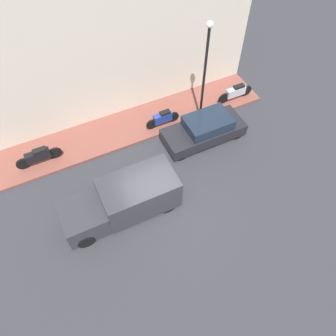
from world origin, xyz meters
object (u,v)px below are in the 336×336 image
at_px(motorcycle_black, 39,156).
at_px(scooter_silver, 236,92).
at_px(motorcycle_blue, 163,118).
at_px(streetlamp, 205,65).
at_px(parked_car, 205,129).
at_px(delivery_van, 122,200).

height_order(motorcycle_black, scooter_silver, motorcycle_black).
bearing_deg(motorcycle_blue, scooter_silver, -89.34).
bearing_deg(scooter_silver, streetlamp, 98.88).
relative_size(motorcycle_blue, streetlamp, 0.34).
distance_m(parked_car, delivery_van, 5.53).
bearing_deg(delivery_van, scooter_silver, -64.22).
bearing_deg(motorcycle_black, scooter_silver, -91.07).
bearing_deg(scooter_silver, delivery_van, 115.78).
xyz_separation_m(parked_car, scooter_silver, (1.65, -2.85, -0.01)).
bearing_deg(motorcycle_black, parked_car, -103.52).
height_order(parked_car, scooter_silver, parked_car).
bearing_deg(motorcycle_black, streetlamp, -93.97).
relative_size(delivery_van, motorcycle_black, 2.27).
distance_m(motorcycle_black, scooter_silver, 10.52).
distance_m(delivery_van, scooter_silver, 8.80).
bearing_deg(delivery_van, motorcycle_blue, -43.43).
relative_size(delivery_van, motorcycle_blue, 2.67).
bearing_deg(parked_car, scooter_silver, -59.94).
relative_size(motorcycle_blue, scooter_silver, 0.87).
xyz_separation_m(motorcycle_blue, scooter_silver, (0.05, -4.35, 0.02)).
xyz_separation_m(parked_car, streetlamp, (1.28, -0.48, 2.73)).
xyz_separation_m(parked_car, motorcycle_blue, (1.60, 1.50, -0.03)).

